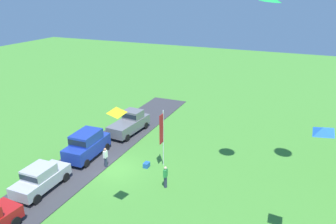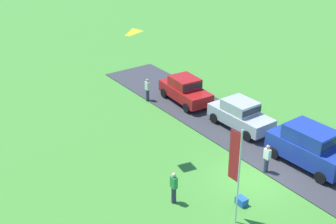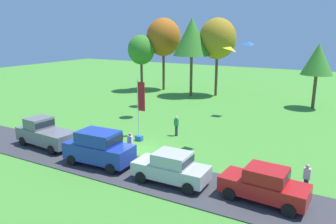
% 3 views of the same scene
% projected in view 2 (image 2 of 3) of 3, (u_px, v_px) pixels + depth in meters
% --- Properties ---
extents(ground_plane, '(120.00, 120.00, 0.00)m').
position_uv_depth(ground_plane, '(255.00, 179.00, 24.74)').
color(ground_plane, '#478E33').
extents(pavement_strip, '(36.00, 4.40, 0.06)m').
position_uv_depth(pavement_strip, '(293.00, 162.00, 26.25)').
color(pavement_strip, '#38383D').
rests_on(pavement_strip, ground).
extents(car_suv_far_end, '(4.68, 2.20, 2.28)m').
position_uv_depth(car_suv_far_end, '(309.00, 145.00, 25.38)').
color(car_suv_far_end, '#1E389E').
rests_on(car_suv_far_end, ground).
extents(car_sedan_near_entrance, '(4.43, 2.02, 1.84)m').
position_uv_depth(car_sedan_near_entrance, '(241.00, 114.00, 29.46)').
color(car_sedan_near_entrance, '#B7B7BC').
rests_on(car_sedan_near_entrance, ground).
extents(car_sedan_by_flagpole, '(4.51, 2.19, 1.84)m').
position_uv_depth(car_sedan_by_flagpole, '(185.00, 89.00, 33.03)').
color(car_sedan_by_flagpole, red).
rests_on(car_sedan_by_flagpole, ground).
extents(person_watching_sky, '(0.36, 0.24, 1.71)m').
position_uv_depth(person_watching_sky, '(174.00, 188.00, 22.53)').
color(person_watching_sky, '#2D334C').
rests_on(person_watching_sky, ground).
extents(person_beside_suv, '(0.36, 0.24, 1.71)m').
position_uv_depth(person_beside_suv, '(267.00, 159.00, 24.91)').
color(person_beside_suv, '#2D334C').
rests_on(person_beside_suv, ground).
extents(person_on_lawn, '(0.36, 0.24, 1.71)m').
position_uv_depth(person_on_lawn, '(147.00, 90.00, 33.35)').
color(person_on_lawn, '#2D334C').
rests_on(person_on_lawn, ground).
extents(flag_banner, '(0.71, 0.08, 4.83)m').
position_uv_depth(flag_banner, '(236.00, 163.00, 20.41)').
color(flag_banner, silver).
rests_on(flag_banner, ground).
extents(cooler_box, '(0.56, 0.40, 0.40)m').
position_uv_depth(cooler_box, '(242.00, 201.00, 22.67)').
color(cooler_box, blue).
rests_on(cooler_box, ground).
extents(kite_diamond_over_trees, '(1.14, 1.15, 0.48)m').
position_uv_depth(kite_diamond_over_trees, '(133.00, 31.00, 23.52)').
color(kite_diamond_over_trees, yellow).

